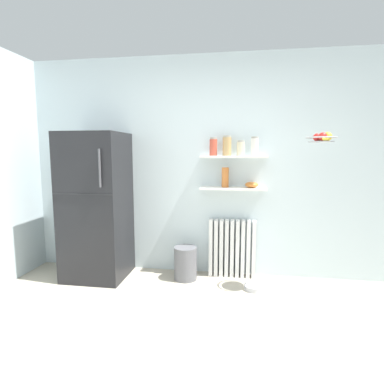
% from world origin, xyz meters
% --- Properties ---
extents(ground_plane, '(7.04, 7.04, 0.00)m').
position_xyz_m(ground_plane, '(0.00, 0.50, 0.00)').
color(ground_plane, '#B2A893').
extents(back_wall, '(7.04, 0.10, 2.60)m').
position_xyz_m(back_wall, '(0.00, 2.05, 1.30)').
color(back_wall, silver).
rests_on(back_wall, ground_plane).
extents(refrigerator, '(0.69, 0.67, 1.70)m').
position_xyz_m(refrigerator, '(-1.29, 1.68, 0.85)').
color(refrigerator, black).
rests_on(refrigerator, ground_plane).
extents(radiator, '(0.55, 0.12, 0.68)m').
position_xyz_m(radiator, '(0.29, 1.92, 0.34)').
color(radiator, white).
rests_on(radiator, ground_plane).
extents(wall_shelf_lower, '(0.76, 0.22, 0.02)m').
position_xyz_m(wall_shelf_lower, '(0.29, 1.89, 1.06)').
color(wall_shelf_lower, white).
extents(wall_shelf_upper, '(0.76, 0.22, 0.02)m').
position_xyz_m(wall_shelf_upper, '(0.29, 1.89, 1.43)').
color(wall_shelf_upper, white).
extents(storage_jar_0, '(0.09, 0.09, 0.21)m').
position_xyz_m(storage_jar_0, '(0.06, 1.89, 1.54)').
color(storage_jar_0, '#C64C38').
rests_on(storage_jar_0, wall_shelf_upper).
extents(storage_jar_1, '(0.10, 0.10, 0.23)m').
position_xyz_m(storage_jar_1, '(0.22, 1.89, 1.55)').
color(storage_jar_1, tan).
rests_on(storage_jar_1, wall_shelf_upper).
extents(storage_jar_2, '(0.09, 0.09, 0.17)m').
position_xyz_m(storage_jar_2, '(0.37, 1.89, 1.52)').
color(storage_jar_2, beige).
rests_on(storage_jar_2, wall_shelf_upper).
extents(storage_jar_3, '(0.09, 0.09, 0.21)m').
position_xyz_m(storage_jar_3, '(0.53, 1.89, 1.54)').
color(storage_jar_3, silver).
rests_on(storage_jar_3, wall_shelf_upper).
extents(vase, '(0.08, 0.08, 0.23)m').
position_xyz_m(vase, '(0.20, 1.89, 1.19)').
color(vase, '#CC7033').
rests_on(vase, wall_shelf_lower).
extents(shelf_bowl, '(0.15, 0.15, 0.07)m').
position_xyz_m(shelf_bowl, '(0.50, 1.89, 1.11)').
color(shelf_bowl, orange).
rests_on(shelf_bowl, wall_shelf_lower).
extents(trash_bin, '(0.26, 0.26, 0.38)m').
position_xyz_m(trash_bin, '(-0.24, 1.74, 0.19)').
color(trash_bin, slate).
rests_on(trash_bin, ground_plane).
extents(pet_food_bowl, '(0.21, 0.21, 0.05)m').
position_xyz_m(pet_food_bowl, '(0.54, 1.58, 0.03)').
color(pet_food_bowl, '#B7B7BC').
rests_on(pet_food_bowl, ground_plane).
extents(hanging_fruit_basket, '(0.29, 0.29, 0.10)m').
position_xyz_m(hanging_fruit_basket, '(1.15, 1.53, 1.62)').
color(hanging_fruit_basket, '#B2B2B7').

